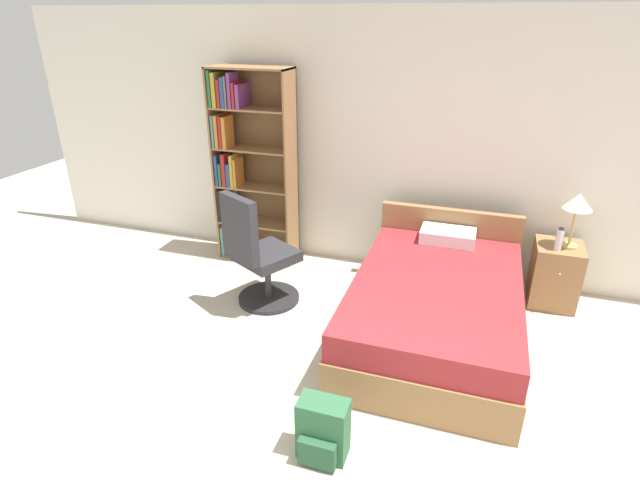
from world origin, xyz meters
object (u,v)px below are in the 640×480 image
object	(u,v)px
bookshelf	(244,163)
bed	(436,305)
nightstand	(555,274)
backpack_green	(323,431)
table_lamp	(578,204)
water_bottle	(559,239)
office_chair	(258,258)

from	to	relation	value
bookshelf	bed	bearing A→B (deg)	-22.75
nightstand	backpack_green	bearing A→B (deg)	-121.82
table_lamp	nightstand	bearing A→B (deg)	178.13
bookshelf	water_bottle	size ratio (longest dim) A/B	9.65
bookshelf	office_chair	world-z (taller)	bookshelf
bed	water_bottle	world-z (taller)	water_bottle
bookshelf	nightstand	xyz separation A→B (m)	(3.16, -0.04, -0.78)
water_bottle	backpack_green	world-z (taller)	water_bottle
bookshelf	office_chair	distance (m)	1.23
bed	office_chair	world-z (taller)	office_chair
bookshelf	backpack_green	distance (m)	3.09
bookshelf	nightstand	size ratio (longest dim) A/B	3.44
office_chair	nightstand	distance (m)	2.76
office_chair	water_bottle	world-z (taller)	office_chair
table_lamp	backpack_green	size ratio (longest dim) A/B	1.24
bed	backpack_green	xyz separation A→B (m)	(-0.50, -1.53, -0.09)
nightstand	backpack_green	world-z (taller)	nightstand
office_chair	table_lamp	world-z (taller)	office_chair
office_chair	bookshelf	bearing A→B (deg)	120.94
nightstand	bed	bearing A→B (deg)	-138.75
bed	nightstand	bearing A→B (deg)	41.25
backpack_green	table_lamp	bearing A→B (deg)	57.12
bed	bookshelf	bearing A→B (deg)	157.25
table_lamp	water_bottle	distance (m)	0.34
office_chair	nightstand	size ratio (longest dim) A/B	1.87
water_bottle	bed	bearing A→B (deg)	-141.25
bed	nightstand	size ratio (longest dim) A/B	3.48
bed	table_lamp	size ratio (longest dim) A/B	4.13
bookshelf	table_lamp	bearing A→B (deg)	-0.71
nightstand	office_chair	bearing A→B (deg)	-161.12
table_lamp	office_chair	bearing A→B (deg)	-161.57
office_chair	water_bottle	distance (m)	2.69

